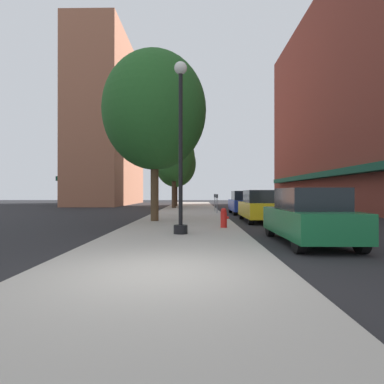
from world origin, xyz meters
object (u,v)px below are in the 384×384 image
car_green (309,217)px  car_blue (244,203)px  car_yellow (261,206)px  parking_meter_far (217,201)px  lamppost (181,144)px  tree_mid (176,164)px  parking_meter_near (215,200)px  tree_near (174,157)px  fire_hydrant (224,218)px  tree_far (155,111)px

car_green → car_blue: same height
car_green → car_yellow: same height
parking_meter_far → lamppost: bearing=-99.6°
lamppost → tree_mid: (-1.75, 23.61, 1.44)m
parking_meter_near → tree_mid: bearing=111.4°
tree_near → car_green: tree_near is taller
fire_hydrant → parking_meter_near: (0.30, 12.18, 0.43)m
parking_meter_near → car_blue: size_ratio=0.30×
car_yellow → tree_mid: bearing=106.3°
lamppost → car_yellow: 7.51m
parking_meter_near → tree_far: size_ratio=0.15×
tree_near → car_yellow: bearing=-67.3°
lamppost → car_blue: bearing=72.3°
parking_meter_far → tree_mid: 13.24m
tree_near → car_blue: tree_near is taller
car_yellow → tree_far: bearing=-173.0°
parking_meter_near → car_yellow: car_yellow is taller
lamppost → car_green: 4.77m
tree_far → car_green: (5.46, -6.50, -4.84)m
car_blue → tree_near: bearing=126.5°
tree_far → car_blue: 10.17m
tree_far → lamppost: bearing=-73.0°
parking_meter_far → car_yellow: (1.95, -5.50, -0.14)m
lamppost → parking_meter_near: (1.94, 14.20, -2.25)m
fire_hydrant → car_green: 4.07m
car_yellow → fire_hydrant: bearing=-121.2°
parking_meter_far → tree_far: (-3.51, -6.32, 4.70)m
tree_mid → car_yellow: 18.93m
car_yellow → car_blue: same height
parking_meter_near → tree_near: bearing=125.6°
lamppost → parking_meter_far: (1.94, 11.45, -2.25)m
parking_meter_far → tree_mid: (-3.70, 12.16, 3.70)m
fire_hydrant → tree_far: 6.81m
tree_mid → tree_far: (0.18, -18.48, 1.00)m
tree_mid → fire_hydrant: bearing=-81.1°
tree_near → tree_mid: 4.45m
tree_mid → car_green: tree_mid is taller
fire_hydrant → tree_near: bearing=100.8°
lamppost → tree_far: tree_far is taller
lamppost → tree_mid: bearing=94.2°
tree_near → tree_mid: bearing=91.7°
car_blue → car_green: bearing=-92.0°
parking_meter_near → fire_hydrant: bearing=-91.4°
fire_hydrant → car_green: bearing=-56.4°
car_green → car_yellow: (0.00, 7.32, 0.00)m
lamppost → car_green: size_ratio=1.37×
lamppost → fire_hydrant: bearing=50.9°
tree_mid → car_yellow: size_ratio=1.64×
tree_near → tree_mid: size_ratio=0.99×
car_blue → tree_mid: bearing=114.4°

